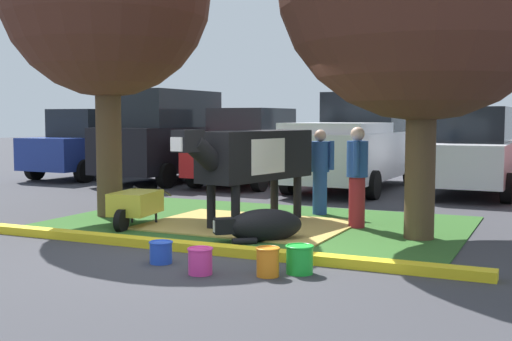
% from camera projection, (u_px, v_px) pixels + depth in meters
% --- Properties ---
extents(ground_plane, '(80.00, 80.00, 0.00)m').
position_uv_depth(ground_plane, '(210.00, 251.00, 8.67)').
color(ground_plane, '#38383D').
extents(grass_island, '(6.78, 4.52, 0.02)m').
position_uv_depth(grass_island, '(257.00, 223.00, 10.91)').
color(grass_island, '#2D5B23').
rests_on(grass_island, ground).
extents(curb_yellow, '(7.98, 0.24, 0.12)m').
position_uv_depth(curb_yellow, '(182.00, 246.00, 8.72)').
color(curb_yellow, yellow).
rests_on(curb_yellow, ground).
extents(hay_bedding, '(3.23, 2.44, 0.04)m').
position_uv_depth(hay_bedding, '(248.00, 225.00, 10.63)').
color(hay_bedding, tan).
rests_on(hay_bedding, ground).
extents(cow_holstein, '(1.16, 3.09, 1.60)m').
position_uv_depth(cow_holstein, '(252.00, 156.00, 10.61)').
color(cow_holstein, black).
rests_on(cow_holstein, ground).
extents(calf_lying, '(1.20, 1.09, 0.48)m').
position_uv_depth(calf_lying, '(263.00, 226.00, 9.29)').
color(calf_lying, black).
rests_on(calf_lying, ground).
extents(person_handler, '(0.53, 0.34, 1.56)m').
position_uv_depth(person_handler, '(320.00, 170.00, 11.81)').
color(person_handler, '#23478C').
rests_on(person_handler, ground).
extents(person_visitor_near, '(0.34, 0.52, 1.63)m').
position_uv_depth(person_visitor_near, '(357.00, 174.00, 10.38)').
color(person_visitor_near, maroon).
rests_on(person_visitor_near, ground).
extents(wheelbarrow, '(0.75, 1.62, 0.63)m').
position_uv_depth(wheelbarrow, '(135.00, 204.00, 10.53)').
color(wheelbarrow, gold).
rests_on(wheelbarrow, ground).
extents(bucket_blue, '(0.30, 0.30, 0.27)m').
position_uv_depth(bucket_blue, '(161.00, 252.00, 7.95)').
color(bucket_blue, blue).
rests_on(bucket_blue, ground).
extents(bucket_pink, '(0.30, 0.30, 0.31)m').
position_uv_depth(bucket_pink, '(200.00, 260.00, 7.39)').
color(bucket_pink, '#EA3893').
rests_on(bucket_pink, ground).
extents(bucket_orange, '(0.28, 0.28, 0.33)m').
position_uv_depth(bucket_orange, '(268.00, 261.00, 7.29)').
color(bucket_orange, orange).
rests_on(bucket_orange, ground).
extents(bucket_green, '(0.33, 0.33, 0.33)m').
position_uv_depth(bucket_green, '(300.00, 259.00, 7.42)').
color(bucket_green, green).
rests_on(bucket_green, ground).
extents(sedan_blue, '(2.10, 4.44, 2.02)m').
position_uv_depth(sedan_blue, '(93.00, 144.00, 19.38)').
color(sedan_blue, navy).
rests_on(sedan_blue, ground).
extents(suv_black, '(2.20, 4.64, 2.52)m').
position_uv_depth(suv_black, '(167.00, 136.00, 18.06)').
color(suv_black, black).
rests_on(suv_black, ground).
extents(sedan_red, '(2.10, 4.44, 2.02)m').
position_uv_depth(sedan_red, '(252.00, 148.00, 17.25)').
color(sedan_red, red).
rests_on(sedan_red, ground).
extents(pickup_truck_black, '(2.31, 5.44, 2.42)m').
position_uv_depth(pickup_truck_black, '(355.00, 144.00, 16.15)').
color(pickup_truck_black, silver).
rests_on(pickup_truck_black, ground).
extents(hatchback_white, '(2.10, 4.44, 2.02)m').
position_uv_depth(hatchback_white, '(472.00, 152.00, 15.10)').
color(hatchback_white, silver).
rests_on(hatchback_white, ground).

